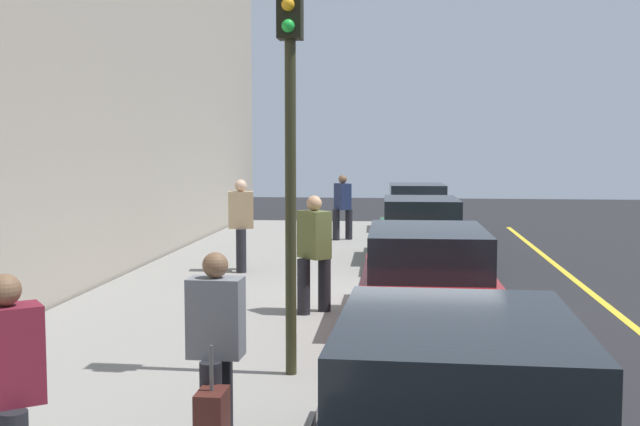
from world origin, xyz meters
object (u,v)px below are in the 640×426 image
(parked_car_silver, at_px, (417,210))
(parked_car_green, at_px, (421,233))
(pedestrian_navy_coat, at_px, (343,205))
(pedestrian_burgundy_coat, at_px, (8,388))
(pedestrian_grey_coat, at_px, (216,344))
(parked_car_red, at_px, (427,284))
(pedestrian_olive_coat, at_px, (314,251))
(traffic_light_pole, at_px, (290,106))
(pedestrian_tan_coat, at_px, (241,222))

(parked_car_silver, height_order, parked_car_green, same)
(parked_car_green, height_order, pedestrian_navy_coat, pedestrian_navy_coat)
(pedestrian_navy_coat, distance_m, pedestrian_burgundy_coat, 16.07)
(pedestrian_navy_coat, bearing_deg, pedestrian_grey_coat, 0.37)
(pedestrian_navy_coat, bearing_deg, pedestrian_burgundy_coat, -3.59)
(parked_car_red, height_order, pedestrian_grey_coat, pedestrian_grey_coat)
(parked_car_green, bearing_deg, pedestrian_burgundy_coat, -13.69)
(pedestrian_olive_coat, xyz_separation_m, traffic_light_pole, (3.23, 0.11, 1.99))
(parked_car_green, xyz_separation_m, traffic_light_pole, (8.83, -1.60, 2.33))
(parked_car_green, bearing_deg, pedestrian_navy_coat, -151.44)
(traffic_light_pole, bearing_deg, pedestrian_navy_coat, -178.14)
(pedestrian_burgundy_coat, bearing_deg, pedestrian_tan_coat, -176.71)
(parked_car_green, bearing_deg, parked_car_red, -0.37)
(parked_car_green, distance_m, traffic_light_pole, 9.27)
(pedestrian_burgundy_coat, relative_size, traffic_light_pole, 0.38)
(pedestrian_tan_coat, height_order, pedestrian_grey_coat, pedestrian_tan_coat)
(pedestrian_tan_coat, bearing_deg, pedestrian_olive_coat, 26.63)
(pedestrian_grey_coat, height_order, traffic_light_pole, traffic_light_pole)
(pedestrian_navy_coat, relative_size, pedestrian_burgundy_coat, 1.04)
(pedestrian_tan_coat, height_order, pedestrian_navy_coat, pedestrian_tan_coat)
(pedestrian_tan_coat, xyz_separation_m, traffic_light_pole, (7.04, 2.02, 1.96))
(pedestrian_tan_coat, bearing_deg, parked_car_red, 37.81)
(pedestrian_burgundy_coat, bearing_deg, parked_car_red, 153.51)
(parked_car_silver, relative_size, pedestrian_burgundy_coat, 2.50)
(parked_car_green, xyz_separation_m, pedestrian_olive_coat, (5.59, -1.71, 0.34))
(parked_car_green, xyz_separation_m, pedestrian_tan_coat, (1.79, -3.62, 0.37))
(pedestrian_navy_coat, xyz_separation_m, pedestrian_burgundy_coat, (16.04, -1.01, -0.03))
(parked_car_silver, relative_size, pedestrian_grey_coat, 2.53)
(parked_car_green, xyz_separation_m, pedestrian_grey_coat, (10.99, -1.91, 0.27))
(pedestrian_olive_coat, distance_m, pedestrian_navy_coat, 9.28)
(parked_car_green, bearing_deg, parked_car_silver, 179.85)
(traffic_light_pole, bearing_deg, parked_car_green, 169.74)
(parked_car_silver, bearing_deg, pedestrian_burgundy_coat, -9.20)
(parked_car_silver, bearing_deg, pedestrian_olive_coat, -8.22)
(pedestrian_tan_coat, relative_size, pedestrian_navy_coat, 1.06)
(pedestrian_navy_coat, distance_m, traffic_light_pole, 12.68)
(parked_car_red, height_order, pedestrian_olive_coat, pedestrian_olive_coat)
(parked_car_green, distance_m, pedestrian_olive_coat, 5.86)
(parked_car_green, relative_size, pedestrian_olive_coat, 2.51)
(parked_car_silver, distance_m, pedestrian_burgundy_coat, 18.94)
(parked_car_green, distance_m, pedestrian_burgundy_coat, 12.72)
(parked_car_red, bearing_deg, pedestrian_navy_coat, -168.98)
(parked_car_silver, height_order, pedestrian_olive_coat, pedestrian_olive_coat)
(pedestrian_olive_coat, relative_size, pedestrian_navy_coat, 1.02)
(pedestrian_olive_coat, height_order, pedestrian_navy_coat, pedestrian_olive_coat)
(parked_car_silver, xyz_separation_m, pedestrian_tan_coat, (8.13, -3.63, 0.37))
(parked_car_green, distance_m, pedestrian_grey_coat, 11.16)
(parked_car_silver, distance_m, pedestrian_grey_coat, 17.44)
(pedestrian_olive_coat, xyz_separation_m, pedestrian_burgundy_coat, (6.76, -1.30, -0.06))
(parked_car_red, distance_m, pedestrian_tan_coat, 5.85)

